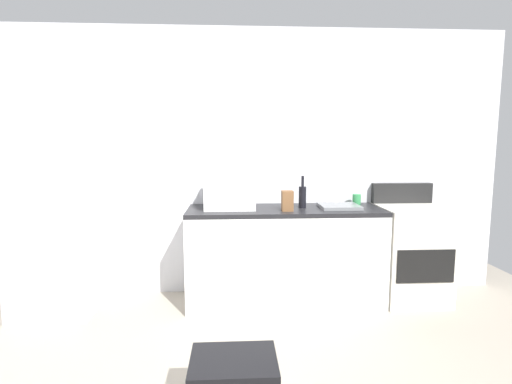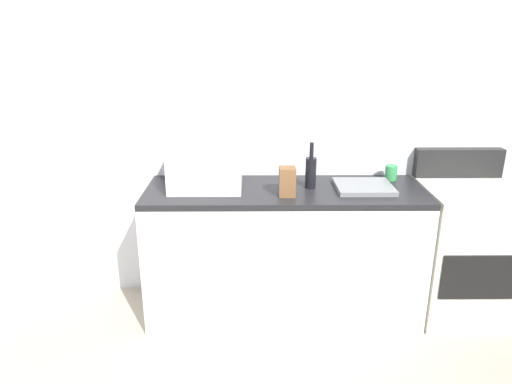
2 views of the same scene
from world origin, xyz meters
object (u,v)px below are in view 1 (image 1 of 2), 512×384
(wine_bottle, at_px, (302,196))
(coffee_mug, at_px, (357,199))
(knife_block, at_px, (287,201))
(stove_oven, at_px, (410,252))
(microwave, at_px, (230,194))
(refrigerator, at_px, (56,217))

(wine_bottle, height_order, coffee_mug, wine_bottle)
(knife_block, bearing_deg, stove_oven, 6.36)
(microwave, bearing_deg, stove_oven, -0.42)
(refrigerator, xyz_separation_m, wine_bottle, (2.22, 0.07, 0.16))
(stove_oven, xyz_separation_m, wine_bottle, (-1.05, 0.02, 0.54))
(stove_oven, height_order, knife_block, stove_oven)
(microwave, bearing_deg, refrigerator, -177.48)
(microwave, distance_m, coffee_mug, 1.26)
(stove_oven, relative_size, coffee_mug, 11.00)
(stove_oven, relative_size, microwave, 2.39)
(wine_bottle, bearing_deg, refrigerator, -178.14)
(stove_oven, relative_size, knife_block, 6.11)
(microwave, height_order, knife_block, microwave)
(coffee_mug, bearing_deg, wine_bottle, -163.48)
(stove_oven, height_order, coffee_mug, stove_oven)
(refrigerator, distance_m, coffee_mug, 2.80)
(wine_bottle, xyz_separation_m, coffee_mug, (0.57, 0.17, -0.06))
(microwave, distance_m, knife_block, 0.54)
(refrigerator, relative_size, wine_bottle, 5.66)
(refrigerator, height_order, coffee_mug, refrigerator)
(refrigerator, relative_size, microwave, 3.69)
(microwave, xyz_separation_m, coffee_mug, (1.24, 0.17, -0.09))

